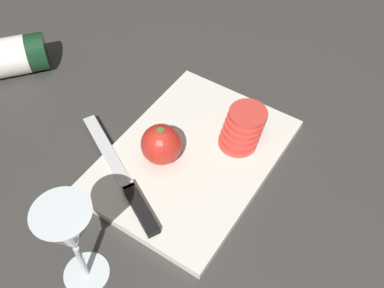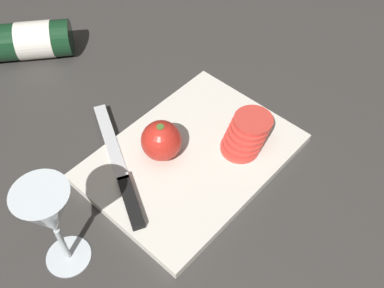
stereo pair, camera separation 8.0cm
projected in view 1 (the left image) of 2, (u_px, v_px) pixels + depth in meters
name	position (u px, v px, depth m)	size (l,w,h in m)	color
ground_plane	(202.00, 137.00, 0.87)	(3.00, 3.00, 0.00)	#383533
cutting_board	(192.00, 157.00, 0.83)	(0.37, 0.27, 0.02)	silver
wine_glass	(68.00, 233.00, 0.59)	(0.08, 0.08, 0.18)	silver
whole_tomato	(161.00, 144.00, 0.79)	(0.07, 0.07, 0.07)	red
knife	(132.00, 194.00, 0.76)	(0.16, 0.27, 0.01)	silver
tomato_slice_stack_near	(243.00, 128.00, 0.83)	(0.11, 0.07, 0.05)	#D63D33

